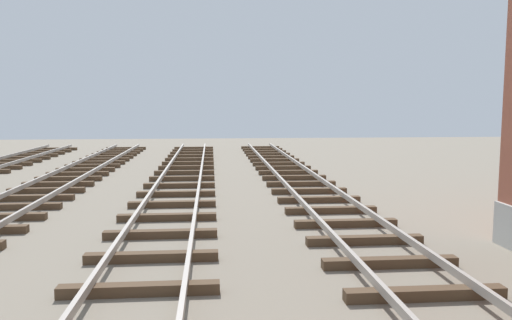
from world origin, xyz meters
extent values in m
cube|color=#4C3826|center=(1.38, 5.38, 0.09)|extent=(2.50, 0.24, 0.18)
cube|color=#4C3826|center=(1.38, 6.92, 0.09)|extent=(2.50, 0.24, 0.18)
cube|color=#4C3826|center=(1.38, 8.45, 0.09)|extent=(2.50, 0.24, 0.18)
cube|color=#4C3826|center=(1.38, 9.99, 0.09)|extent=(2.50, 0.24, 0.18)
cube|color=#4C3826|center=(1.38, 11.53, 0.09)|extent=(2.50, 0.24, 0.18)
cube|color=#4C3826|center=(1.38, 13.06, 0.09)|extent=(2.50, 0.24, 0.18)
cube|color=#4C3826|center=(1.38, 14.60, 0.09)|extent=(2.50, 0.24, 0.18)
cube|color=#4C3826|center=(1.38, 16.14, 0.09)|extent=(2.50, 0.24, 0.18)
cube|color=#4C3826|center=(1.38, 17.67, 0.09)|extent=(2.50, 0.24, 0.18)
cube|color=#4C3826|center=(1.38, 19.21, 0.09)|extent=(2.50, 0.24, 0.18)
cube|color=#4C3826|center=(1.38, 20.75, 0.09)|extent=(2.50, 0.24, 0.18)
cube|color=#4C3826|center=(1.38, 22.28, 0.09)|extent=(2.50, 0.24, 0.18)
cube|color=#4C3826|center=(1.38, 23.82, 0.09)|extent=(2.50, 0.24, 0.18)
cube|color=#4C3826|center=(1.38, 25.36, 0.09)|extent=(2.50, 0.24, 0.18)
cube|color=#4C3826|center=(1.38, 26.89, 0.09)|extent=(2.50, 0.24, 0.18)
cube|color=#4C3826|center=(1.38, 28.43, 0.09)|extent=(2.50, 0.24, 0.18)
cube|color=#4C3826|center=(1.38, 29.97, 0.09)|extent=(2.50, 0.24, 0.18)
cube|color=#4C3826|center=(1.38, 31.50, 0.09)|extent=(2.50, 0.24, 0.18)
cube|color=#4C3826|center=(-2.98, 5.94, 0.09)|extent=(2.50, 0.24, 0.18)
cube|color=#4C3826|center=(-2.98, 7.64, 0.09)|extent=(2.50, 0.24, 0.18)
cube|color=#4C3826|center=(-2.98, 9.34, 0.09)|extent=(2.50, 0.24, 0.18)
cube|color=#4C3826|center=(-2.98, 11.04, 0.09)|extent=(2.50, 0.24, 0.18)
cube|color=#4C3826|center=(-2.98, 12.74, 0.09)|extent=(2.50, 0.24, 0.18)
cube|color=#4C3826|center=(-2.98, 14.44, 0.09)|extent=(2.50, 0.24, 0.18)
cube|color=#4C3826|center=(-2.98, 16.14, 0.09)|extent=(2.50, 0.24, 0.18)
cube|color=#4C3826|center=(-2.98, 17.83, 0.09)|extent=(2.50, 0.24, 0.18)
cube|color=#4C3826|center=(-2.98, 19.53, 0.09)|extent=(2.50, 0.24, 0.18)
cube|color=#4C3826|center=(-2.98, 21.23, 0.09)|extent=(2.50, 0.24, 0.18)
cube|color=#4C3826|center=(-2.98, 22.93, 0.09)|extent=(2.50, 0.24, 0.18)
cube|color=#4C3826|center=(-2.98, 24.63, 0.09)|extent=(2.50, 0.24, 0.18)
cube|color=#4C3826|center=(-2.98, 26.33, 0.09)|extent=(2.50, 0.24, 0.18)
cube|color=#4C3826|center=(-2.98, 28.02, 0.09)|extent=(2.50, 0.24, 0.18)
cube|color=#4C3826|center=(-2.98, 29.72, 0.09)|extent=(2.50, 0.24, 0.18)
cube|color=#4C3826|center=(-2.98, 31.42, 0.09)|extent=(2.50, 0.24, 0.18)
cube|color=#4C3826|center=(-7.33, 12.77, 0.09)|extent=(2.50, 0.24, 0.18)
cube|color=#4C3826|center=(-7.33, 14.12, 0.09)|extent=(2.50, 0.24, 0.18)
cube|color=#4C3826|center=(-7.33, 15.46, 0.09)|extent=(2.50, 0.24, 0.18)
cube|color=#4C3826|center=(-7.33, 16.81, 0.09)|extent=(2.50, 0.24, 0.18)
cube|color=#4C3826|center=(-7.33, 18.15, 0.09)|extent=(2.50, 0.24, 0.18)
cube|color=#4C3826|center=(-7.33, 19.50, 0.09)|extent=(2.50, 0.24, 0.18)
cube|color=#4C3826|center=(-7.33, 20.84, 0.09)|extent=(2.50, 0.24, 0.18)
cube|color=#4C3826|center=(-7.33, 22.19, 0.09)|extent=(2.50, 0.24, 0.18)
cube|color=#4C3826|center=(-7.33, 23.53, 0.09)|extent=(2.50, 0.24, 0.18)
cube|color=#4C3826|center=(-7.33, 24.88, 0.09)|extent=(2.50, 0.24, 0.18)
cube|color=#4C3826|center=(-7.33, 26.22, 0.09)|extent=(2.50, 0.24, 0.18)
cube|color=#4C3826|center=(-7.33, 27.56, 0.09)|extent=(2.50, 0.24, 0.18)
cube|color=#4C3826|center=(-7.33, 28.91, 0.09)|extent=(2.50, 0.24, 0.18)
cube|color=#4C3826|center=(-7.33, 30.25, 0.09)|extent=(2.50, 0.24, 0.18)
cube|color=#4C3826|center=(-7.33, 31.60, 0.09)|extent=(2.50, 0.24, 0.18)
cube|color=#4C3826|center=(-11.69, 23.34, 0.09)|extent=(2.50, 0.24, 0.18)
cube|color=#4C3826|center=(-11.69, 24.72, 0.09)|extent=(2.50, 0.24, 0.18)
cube|color=#4C3826|center=(-11.69, 26.09, 0.09)|extent=(2.50, 0.24, 0.18)
cube|color=#4C3826|center=(-11.69, 27.46, 0.09)|extent=(2.50, 0.24, 0.18)
cube|color=#4C3826|center=(-11.69, 28.84, 0.09)|extent=(2.50, 0.24, 0.18)
cube|color=#4C3826|center=(-11.69, 30.21, 0.09)|extent=(2.50, 0.24, 0.18)
cube|color=#4C3826|center=(-11.69, 31.58, 0.09)|extent=(2.50, 0.24, 0.18)
camera|label=1|loc=(-1.84, -1.84, 2.97)|focal=35.77mm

